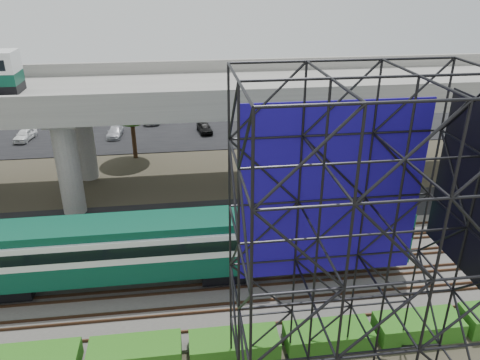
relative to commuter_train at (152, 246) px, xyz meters
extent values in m
plane|color=#474233|center=(3.21, -2.00, -2.88)|extent=(140.00, 140.00, 0.00)
cube|color=slate|center=(3.21, 0.00, -2.78)|extent=(90.00, 12.00, 0.20)
cube|color=black|center=(3.21, 8.50, -2.84)|extent=(90.00, 5.00, 0.08)
cube|color=black|center=(3.21, 32.00, -2.84)|extent=(90.00, 18.00, 0.08)
cube|color=#445C70|center=(3.21, 54.00, -2.87)|extent=(140.00, 40.00, 0.03)
cube|color=#472D1E|center=(3.21, -4.72, -2.60)|extent=(90.00, 0.08, 0.16)
cube|color=#472D1E|center=(3.21, -3.28, -2.60)|extent=(90.00, 0.08, 0.16)
cube|color=#472D1E|center=(3.21, -2.72, -2.60)|extent=(90.00, 0.08, 0.16)
cube|color=#472D1E|center=(3.21, -1.28, -2.60)|extent=(90.00, 0.08, 0.16)
cube|color=#472D1E|center=(3.21, -0.72, -2.60)|extent=(90.00, 0.08, 0.16)
cube|color=#472D1E|center=(3.21, 0.72, -2.60)|extent=(90.00, 0.08, 0.16)
cube|color=#472D1E|center=(3.21, 1.28, -2.60)|extent=(90.00, 0.08, 0.16)
cube|color=#472D1E|center=(3.21, 2.72, -2.60)|extent=(90.00, 0.08, 0.16)
cube|color=#472D1E|center=(3.21, 3.28, -2.60)|extent=(90.00, 0.08, 0.16)
cube|color=#472D1E|center=(3.21, 4.72, -2.60)|extent=(90.00, 0.08, 0.16)
cube|color=black|center=(-8.62, 0.00, -2.07)|extent=(3.00, 2.20, 0.90)
cube|color=black|center=(4.38, 0.00, -2.07)|extent=(3.00, 2.20, 0.90)
cube|color=#094330|center=(-2.12, 0.00, -0.92)|extent=(19.00, 3.00, 1.40)
cube|color=silver|center=(-2.12, 0.00, 0.53)|extent=(19.00, 3.00, 1.50)
cube|color=#094330|center=(-2.12, 0.00, 1.53)|extent=(19.00, 2.60, 0.50)
cube|color=black|center=(-1.12, 0.00, 0.58)|extent=(15.00, 3.06, 0.70)
cube|color=#094330|center=(11.88, 0.00, 0.08)|extent=(8.00, 3.00, 3.40)
cube|color=#9E9B93|center=(3.21, 14.00, 5.72)|extent=(80.00, 12.00, 1.20)
cube|color=#9E9B93|center=(3.21, 8.25, 6.87)|extent=(80.00, 0.50, 1.10)
cube|color=#9E9B93|center=(3.21, 19.75, 6.87)|extent=(80.00, 0.50, 1.10)
cylinder|color=#9E9B93|center=(-6.79, 10.50, 1.12)|extent=(1.80, 1.80, 8.00)
cylinder|color=#9E9B93|center=(-6.79, 17.50, 1.12)|extent=(1.80, 1.80, 8.00)
cube|color=#9E9B93|center=(-6.79, 14.00, 4.82)|extent=(2.40, 9.00, 0.60)
cylinder|color=#9E9B93|center=(13.21, 10.50, 1.12)|extent=(1.80, 1.80, 8.00)
cylinder|color=#9E9B93|center=(13.21, 17.50, 1.12)|extent=(1.80, 1.80, 8.00)
cube|color=#9E9B93|center=(13.21, 14.00, 4.82)|extent=(2.40, 9.00, 0.60)
cylinder|color=#9E9B93|center=(31.21, 17.50, 1.12)|extent=(1.80, 1.80, 8.00)
cube|color=#190D8F|center=(8.48, -6.95, 6.42)|extent=(8.10, 0.08, 8.25)
cube|color=black|center=(13.03, -10.00, 7.62)|extent=(0.06, 5.40, 6.75)
cube|color=#276316|center=(-0.79, -6.30, -2.31)|extent=(4.60, 1.80, 1.15)
cube|color=#276316|center=(4.21, -6.30, -2.37)|extent=(4.60, 1.80, 1.03)
cube|color=#276316|center=(9.21, -6.30, -2.38)|extent=(4.60, 1.80, 1.01)
cube|color=#276316|center=(14.21, -6.30, -2.32)|extent=(4.60, 1.80, 1.12)
cylinder|color=#382314|center=(17.21, 10.50, -0.48)|extent=(0.44, 0.44, 4.80)
ellipsoid|color=#276316|center=(17.21, 10.50, 2.72)|extent=(4.94, 4.94, 4.18)
cylinder|color=#382314|center=(-2.79, 22.00, -0.48)|extent=(0.44, 0.44, 4.80)
ellipsoid|color=#276316|center=(-2.79, 22.00, 2.72)|extent=(4.94, 4.94, 4.18)
imported|color=white|center=(-15.68, 29.00, -2.16)|extent=(2.14, 3.95, 1.28)
imported|color=#A2A4A9|center=(-9.37, 34.00, -2.23)|extent=(1.74, 3.59, 1.14)
imported|color=#B4B5BC|center=(-5.58, 29.00, -2.24)|extent=(1.79, 3.96, 1.13)
imported|color=silver|center=(-1.59, 34.00, -2.19)|extent=(2.20, 4.45, 1.21)
imported|color=black|center=(4.88, 29.00, -2.19)|extent=(2.00, 3.79, 1.23)
imported|color=#B7BAC0|center=(10.53, 34.00, -2.17)|extent=(1.68, 3.91, 1.25)
imported|color=silver|center=(17.04, 29.00, -2.24)|extent=(2.26, 4.09, 1.12)
imported|color=#B9BDC2|center=(21.18, 34.00, -2.19)|extent=(2.70, 4.67, 1.22)
camera|label=1|loc=(2.12, -24.50, 15.42)|focal=35.00mm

